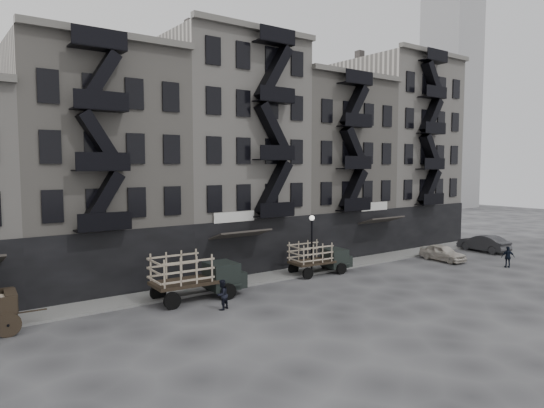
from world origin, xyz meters
TOP-DOWN VIEW (x-y plane):
  - ground at (0.00, 0.00)m, footprint 140.00×140.00m
  - sidewalk at (0.00, 3.75)m, footprint 55.00×2.50m
  - building_midwest at (-10.00, 9.83)m, footprint 10.00×11.35m
  - building_center at (-0.00, 9.82)m, footprint 10.00×11.35m
  - building_mideast at (10.00, 9.83)m, footprint 10.00×11.35m
  - building_east at (20.00, 9.82)m, footprint 10.00×11.35m
  - lamp_post at (3.00, 2.60)m, footprint 0.36×0.36m
  - distant_tower at (60.00, 30.00)m, footprint 8.00×8.00m
  - stake_truck_west at (-6.49, 1.86)m, footprint 5.64×2.51m
  - stake_truck_east at (3.72, 2.58)m, footprint 4.86×2.31m
  - car_east at (15.08, 0.21)m, footprint 1.85×3.99m
  - car_far at (21.78, 0.57)m, footprint 2.00×4.72m
  - pedestrian_mid at (-6.31, -0.74)m, footprint 0.98×0.89m
  - policeman at (16.81, -4.31)m, footprint 0.97×0.94m

SIDE VIEW (x-z plane):
  - ground at x=0.00m, z-range 0.00..0.00m
  - sidewalk at x=0.00m, z-range 0.00..0.15m
  - car_east at x=15.08m, z-range 0.00..1.32m
  - car_far at x=21.78m, z-range 0.00..1.51m
  - policeman at x=16.81m, z-range 0.00..1.63m
  - pedestrian_mid at x=-6.31m, z-range 0.00..1.65m
  - stake_truck_east at x=3.72m, z-range 0.17..2.54m
  - stake_truck_west at x=-6.49m, z-range 0.20..2.98m
  - lamp_post at x=3.00m, z-range 0.64..4.92m
  - building_midwest at x=-10.00m, z-range -0.60..15.60m
  - building_mideast at x=10.00m, z-range -0.60..15.60m
  - building_center at x=0.00m, z-range -0.60..17.60m
  - building_east at x=20.00m, z-range -0.60..18.60m
  - distant_tower at x=60.00m, z-range 0.76..66.76m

